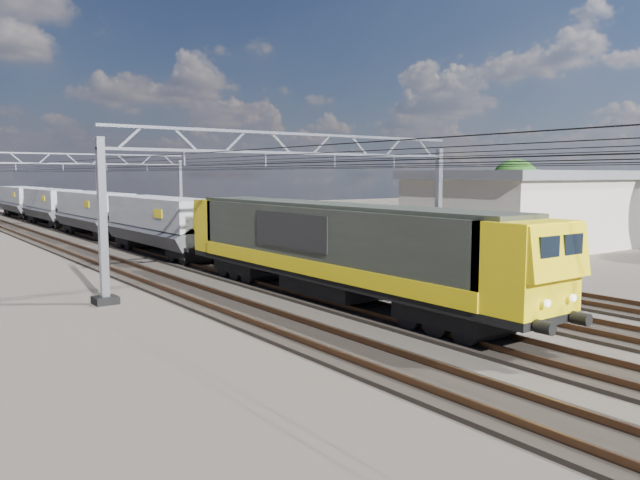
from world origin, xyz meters
TOP-DOWN VIEW (x-y plane):
  - ground at (0.00, 0.00)m, footprint 160.00×160.00m
  - track_outer_west at (-6.00, 0.00)m, footprint 2.60×140.00m
  - track_loco at (-2.00, 0.00)m, footprint 2.60×140.00m
  - track_inner_east at (2.00, 0.00)m, footprint 2.60×140.00m
  - track_outer_east at (6.00, 0.00)m, footprint 2.60×140.00m
  - catenary_gantry_mid at (0.00, 4.00)m, footprint 19.90×0.90m
  - catenary_gantry_far at (0.00, 40.00)m, footprint 19.90×0.90m
  - overhead_wires at (0.00, 8.00)m, footprint 12.03×140.00m
  - locomotive at (-2.00, -1.06)m, footprint 2.76×21.10m
  - hopper_wagon_lead at (-2.00, 16.64)m, footprint 3.38×13.00m
  - hopper_wagon_mid at (-2.00, 30.84)m, footprint 3.38×13.00m
  - hopper_wagon_third at (-2.00, 45.04)m, footprint 3.38×13.00m
  - hopper_wagon_fourth at (-2.00, 59.24)m, footprint 3.38×13.00m
  - industrial_shed at (22.00, 6.00)m, footprint 18.60×10.60m
  - tree_far at (30.32, 13.79)m, footprint 4.93×4.53m

SIDE VIEW (x-z plane):
  - ground at x=0.00m, z-range 0.00..0.00m
  - track_outer_west at x=-6.00m, z-range -0.08..0.22m
  - track_loco at x=-2.00m, z-range -0.08..0.22m
  - track_inner_east at x=2.00m, z-range -0.08..0.22m
  - track_outer_east at x=6.00m, z-range -0.08..0.22m
  - hopper_wagon_lead at x=-2.00m, z-range 0.60..3.86m
  - hopper_wagon_mid at x=-2.00m, z-range 0.60..3.86m
  - hopper_wagon_third at x=-2.00m, z-range 0.60..3.86m
  - hopper_wagon_fourth at x=-2.00m, z-range 0.60..3.86m
  - locomotive at x=-2.00m, z-range 0.52..4.14m
  - industrial_shed at x=22.00m, z-range 0.03..5.43m
  - catenary_gantry_mid at x=0.00m, z-range 0.35..7.46m
  - catenary_gantry_far at x=0.00m, z-range 0.35..7.46m
  - tree_far at x=30.32m, z-range 0.89..7.42m
  - overhead_wires at x=0.00m, z-range 5.48..6.02m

